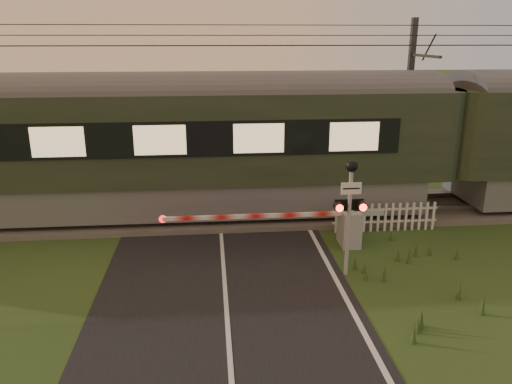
{
  "coord_description": "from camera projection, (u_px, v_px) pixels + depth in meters",
  "views": [
    {
      "loc": [
        -0.26,
        -9.37,
        5.77
      ],
      "look_at": [
        0.92,
        3.2,
        1.82
      ],
      "focal_mm": 35.0,
      "sensor_mm": 36.0,
      "label": 1
    }
  ],
  "objects": [
    {
      "name": "train",
      "position": [
        441.0,
        139.0,
        16.75
      ],
      "size": [
        47.07,
        3.25,
        4.4
      ],
      "color": "slate",
      "rests_on": "ground"
    },
    {
      "name": "catenary_mast",
      "position": [
        408.0,
        104.0,
        18.57
      ],
      "size": [
        0.2,
        2.45,
        6.42
      ],
      "color": "#2D2D30",
      "rests_on": "ground"
    },
    {
      "name": "track_bed",
      "position": [
        220.0,
        213.0,
        16.8
      ],
      "size": [
        140.0,
        3.4,
        0.39
      ],
      "color": "#47423D",
      "rests_on": "ground"
    },
    {
      "name": "picket_fence",
      "position": [
        385.0,
        217.0,
        15.33
      ],
      "size": [
        3.3,
        0.07,
        0.9
      ],
      "color": "silver",
      "rests_on": "ground"
    },
    {
      "name": "road",
      "position": [
        228.0,
        324.0,
        10.42
      ],
      "size": [
        6.0,
        140.0,
        0.03
      ],
      "color": "black",
      "rests_on": "ground"
    },
    {
      "name": "ground",
      "position": [
        227.0,
        319.0,
        10.64
      ],
      "size": [
        160.0,
        160.0,
        0.0
      ],
      "primitive_type": "plane",
      "color": "#29441A",
      "rests_on": "ground"
    },
    {
      "name": "boom_gate",
      "position": [
        340.0,
        226.0,
        14.25
      ],
      "size": [
        6.33,
        0.81,
        1.08
      ],
      "color": "gray",
      "rests_on": "ground"
    },
    {
      "name": "crossing_signal",
      "position": [
        350.0,
        198.0,
        12.02
      ],
      "size": [
        0.76,
        0.33,
        2.98
      ],
      "color": "gray",
      "rests_on": "ground"
    },
    {
      "name": "overhead_wires",
      "position": [
        216.0,
        38.0,
        15.11
      ],
      "size": [
        120.0,
        0.62,
        0.62
      ],
      "color": "black",
      "rests_on": "ground"
    }
  ]
}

